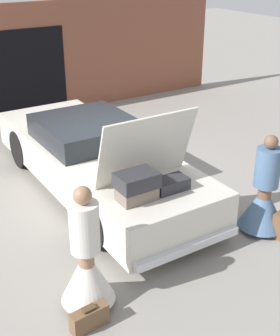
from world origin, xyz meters
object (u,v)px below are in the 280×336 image
car (96,159)px  person_right (264,198)px  person_left (87,265)px  suitcase_beside_left_person (89,318)px

car → person_right: size_ratio=3.45×
car → person_left: bearing=-119.4°
person_right → suitcase_beside_left_person: person_right is taller
car → suitcase_beside_left_person: 3.48m
person_left → person_right: person_left is taller
car → person_right: car is taller
person_left → person_right: size_ratio=1.03×
car → suitcase_beside_left_person: size_ratio=11.59×
car → suitcase_beside_left_person: car is taller
car → person_left: car is taller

